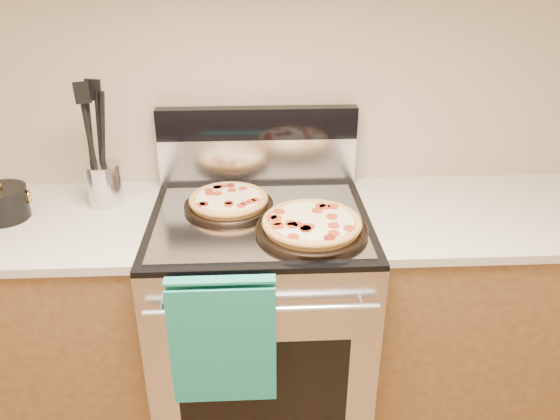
{
  "coord_description": "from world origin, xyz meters",
  "views": [
    {
      "loc": [
        -0.01,
        -0.04,
        1.78
      ],
      "look_at": [
        0.07,
        1.55,
        0.99
      ],
      "focal_mm": 35.0,
      "sensor_mm": 36.0,
      "label": 1
    }
  ],
  "objects_px": {
    "pepperoni_pizza_back": "(229,202)",
    "pepperoni_pizza_front": "(312,225)",
    "utensil_crock": "(105,184)",
    "range_body": "(261,325)",
    "saucepan": "(3,205)"
  },
  "relations": [
    {
      "from": "pepperoni_pizza_back",
      "to": "pepperoni_pizza_front",
      "type": "relative_size",
      "value": 0.86
    },
    {
      "from": "pepperoni_pizza_front",
      "to": "saucepan",
      "type": "height_order",
      "value": "saucepan"
    },
    {
      "from": "pepperoni_pizza_back",
      "to": "utensil_crock",
      "type": "relative_size",
      "value": 2.01
    },
    {
      "from": "range_body",
      "to": "utensil_crock",
      "type": "xyz_separation_m",
      "value": [
        -0.56,
        0.16,
        0.54
      ]
    },
    {
      "from": "pepperoni_pizza_back",
      "to": "utensil_crock",
      "type": "height_order",
      "value": "utensil_crock"
    },
    {
      "from": "pepperoni_pizza_front",
      "to": "utensil_crock",
      "type": "height_order",
      "value": "utensil_crock"
    },
    {
      "from": "pepperoni_pizza_back",
      "to": "saucepan",
      "type": "bearing_deg",
      "value": -178.76
    },
    {
      "from": "pepperoni_pizza_front",
      "to": "utensil_crock",
      "type": "bearing_deg",
      "value": 158.59
    },
    {
      "from": "range_body",
      "to": "saucepan",
      "type": "relative_size",
      "value": 5.35
    },
    {
      "from": "range_body",
      "to": "pepperoni_pizza_front",
      "type": "bearing_deg",
      "value": -37.63
    },
    {
      "from": "range_body",
      "to": "pepperoni_pizza_back",
      "type": "relative_size",
      "value": 2.87
    },
    {
      "from": "pepperoni_pizza_back",
      "to": "pepperoni_pizza_front",
      "type": "bearing_deg",
      "value": -35.88
    },
    {
      "from": "pepperoni_pizza_front",
      "to": "pepperoni_pizza_back",
      "type": "bearing_deg",
      "value": 144.12
    },
    {
      "from": "range_body",
      "to": "saucepan",
      "type": "xyz_separation_m",
      "value": [
        -0.89,
        0.05,
        0.51
      ]
    },
    {
      "from": "range_body",
      "to": "pepperoni_pizza_back",
      "type": "distance_m",
      "value": 0.51
    }
  ]
}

